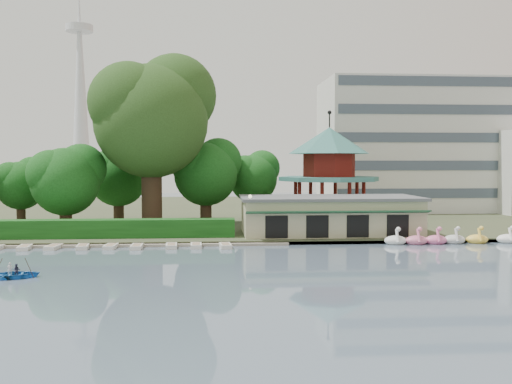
{
  "coord_description": "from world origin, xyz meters",
  "views": [
    {
      "loc": [
        -2.1,
        -36.59,
        7.87
      ],
      "look_at": [
        2.0,
        18.0,
        5.0
      ],
      "focal_mm": 40.0,
      "sensor_mm": 36.0,
      "label": 1
    }
  ],
  "objects": [
    {
      "name": "broadcast_tower",
      "position": [
        -42.0,
        140.0,
        33.98
      ],
      "size": [
        8.0,
        8.0,
        96.0
      ],
      "color": "silver",
      "rests_on": "ground"
    },
    {
      "name": "ground_plane",
      "position": [
        0.0,
        0.0,
        0.0
      ],
      "size": [
        220.0,
        220.0,
        0.0
      ],
      "primitive_type": "plane",
      "color": "slate",
      "rests_on": "ground"
    },
    {
      "name": "embankment",
      "position": [
        0.0,
        17.3,
        0.15
      ],
      "size": [
        220.0,
        0.6,
        0.3
      ],
      "primitive_type": "cube",
      "color": "gray",
      "rests_on": "ground"
    },
    {
      "name": "boathouse",
      "position": [
        10.0,
        21.97,
        2.37
      ],
      "size": [
        18.6,
        9.39,
        3.9
      ],
      "color": "#B8B18B",
      "rests_on": "shore"
    },
    {
      "name": "dock",
      "position": [
        -12.0,
        17.2,
        0.12
      ],
      "size": [
        34.0,
        1.6,
        0.24
      ],
      "primitive_type": "cube",
      "color": "gray",
      "rests_on": "ground"
    },
    {
      "name": "big_tree",
      "position": [
        -8.83,
        28.21,
        13.43
      ],
      "size": [
        13.95,
        13.0,
        19.89
      ],
      "color": "#3A281C",
      "rests_on": "shore"
    },
    {
      "name": "small_trees",
      "position": [
        -13.05,
        31.3,
        6.39
      ],
      "size": [
        39.84,
        17.43,
        10.43
      ],
      "color": "#3A281C",
      "rests_on": "shore"
    },
    {
      "name": "hedge",
      "position": [
        -15.0,
        20.5,
        1.3
      ],
      "size": [
        30.0,
        2.0,
        1.8
      ],
      "primitive_type": "cube",
      "color": "#195419",
      "rests_on": "shore"
    },
    {
      "name": "rowboat_with_passengers",
      "position": [
        -15.67,
        2.85,
        0.5
      ],
      "size": [
        5.45,
        4.44,
        2.01
      ],
      "color": "#2870B8",
      "rests_on": "ground"
    },
    {
      "name": "moored_rowboats",
      "position": [
        -14.03,
        15.8,
        0.18
      ],
      "size": [
        27.42,
        2.75,
        0.36
      ],
      "color": "silver",
      "rests_on": "ground"
    },
    {
      "name": "swan_boats",
      "position": [
        20.54,
        16.6,
        0.4
      ],
      "size": [
        13.44,
        2.12,
        1.92
      ],
      "color": "white",
      "rests_on": "ground"
    },
    {
      "name": "shore",
      "position": [
        0.0,
        52.0,
        0.2
      ],
      "size": [
        220.0,
        70.0,
        0.4
      ],
      "primitive_type": "cube",
      "color": "#424930",
      "rests_on": "ground"
    },
    {
      "name": "pavilion",
      "position": [
        12.0,
        32.0,
        7.48
      ],
      "size": [
        12.4,
        12.4,
        13.5
      ],
      "color": "#B8B18B",
      "rests_on": "shore"
    },
    {
      "name": "office_building",
      "position": [
        32.67,
        49.0,
        9.73
      ],
      "size": [
        38.0,
        18.0,
        20.0
      ],
      "color": "silver",
      "rests_on": "shore"
    },
    {
      "name": "lamp_post",
      "position": [
        1.5,
        19.0,
        3.34
      ],
      "size": [
        0.36,
        0.36,
        4.28
      ],
      "color": "black",
      "rests_on": "shore"
    }
  ]
}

